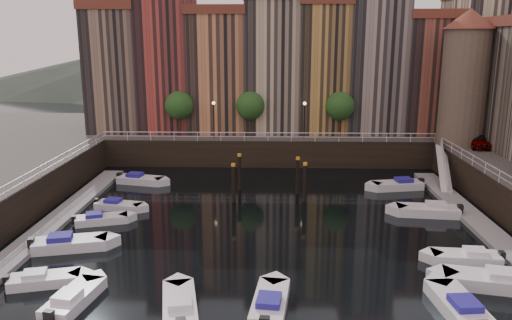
{
  "coord_description": "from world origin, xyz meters",
  "views": [
    {
      "loc": [
        0.35,
        -37.36,
        13.73
      ],
      "look_at": [
        -0.92,
        4.0,
        3.77
      ],
      "focal_mm": 35.0,
      "sensor_mm": 36.0,
      "label": 1
    }
  ],
  "objects_px": {
    "boat_left_1": "(69,244)",
    "boat_left_2": "(100,219)",
    "boat_left_0": "(43,280)",
    "mooring_pilings": "(269,179)",
    "corner_tower": "(465,76)",
    "gangway": "(444,165)",
    "car_a": "(476,141)"
  },
  "relations": [
    {
      "from": "boat_left_1",
      "to": "boat_left_2",
      "type": "distance_m",
      "value": 4.93
    },
    {
      "from": "boat_left_2",
      "to": "boat_left_0",
      "type": "bearing_deg",
      "value": -106.77
    },
    {
      "from": "boat_left_0",
      "to": "mooring_pilings",
      "type": "bearing_deg",
      "value": 38.16
    },
    {
      "from": "mooring_pilings",
      "to": "boat_left_1",
      "type": "relative_size",
      "value": 1.26
    },
    {
      "from": "boat_left_0",
      "to": "boat_left_2",
      "type": "bearing_deg",
      "value": 75.36
    },
    {
      "from": "corner_tower",
      "to": "gangway",
      "type": "distance_m",
      "value": 9.86
    },
    {
      "from": "boat_left_1",
      "to": "car_a",
      "type": "relative_size",
      "value": 1.2
    },
    {
      "from": "mooring_pilings",
      "to": "gangway",
      "type": "bearing_deg",
      "value": 14.48
    },
    {
      "from": "corner_tower",
      "to": "car_a",
      "type": "height_order",
      "value": "corner_tower"
    },
    {
      "from": "mooring_pilings",
      "to": "car_a",
      "type": "relative_size",
      "value": 1.52
    },
    {
      "from": "gangway",
      "to": "mooring_pilings",
      "type": "bearing_deg",
      "value": -165.52
    },
    {
      "from": "corner_tower",
      "to": "boat_left_2",
      "type": "height_order",
      "value": "corner_tower"
    },
    {
      "from": "boat_left_2",
      "to": "car_a",
      "type": "bearing_deg",
      "value": 6.14
    },
    {
      "from": "boat_left_1",
      "to": "corner_tower",
      "type": "bearing_deg",
      "value": 18.76
    },
    {
      "from": "mooring_pilings",
      "to": "boat_left_0",
      "type": "relative_size",
      "value": 1.54
    },
    {
      "from": "gangway",
      "to": "boat_left_1",
      "type": "bearing_deg",
      "value": -151.57
    },
    {
      "from": "corner_tower",
      "to": "gangway",
      "type": "xyz_separation_m",
      "value": [
        -2.9,
        -4.5,
        -8.28
      ]
    },
    {
      "from": "gangway",
      "to": "boat_left_0",
      "type": "distance_m",
      "value": 36.78
    },
    {
      "from": "gangway",
      "to": "car_a",
      "type": "distance_m",
      "value": 5.43
    },
    {
      "from": "gangway",
      "to": "boat_left_1",
      "type": "height_order",
      "value": "gangway"
    },
    {
      "from": "gangway",
      "to": "boat_left_0",
      "type": "relative_size",
      "value": 1.96
    },
    {
      "from": "mooring_pilings",
      "to": "corner_tower",
      "type": "bearing_deg",
      "value": 24.1
    },
    {
      "from": "corner_tower",
      "to": "mooring_pilings",
      "type": "relative_size",
      "value": 2.11
    },
    {
      "from": "corner_tower",
      "to": "boat_left_0",
      "type": "relative_size",
      "value": 3.25
    },
    {
      "from": "boat_left_2",
      "to": "car_a",
      "type": "height_order",
      "value": "car_a"
    },
    {
      "from": "corner_tower",
      "to": "mooring_pilings",
      "type": "bearing_deg",
      "value": -155.9
    },
    {
      "from": "car_a",
      "to": "gangway",
      "type": "bearing_deg",
      "value": -142.23
    },
    {
      "from": "boat_left_1",
      "to": "boat_left_2",
      "type": "height_order",
      "value": "boat_left_1"
    },
    {
      "from": "corner_tower",
      "to": "car_a",
      "type": "xyz_separation_m",
      "value": [
        1.24,
        -1.5,
        -6.46
      ]
    },
    {
      "from": "boat_left_2",
      "to": "mooring_pilings",
      "type": "bearing_deg",
      "value": 11.97
    },
    {
      "from": "boat_left_1",
      "to": "boat_left_2",
      "type": "relative_size",
      "value": 1.24
    },
    {
      "from": "gangway",
      "to": "boat_left_2",
      "type": "bearing_deg",
      "value": -158.9
    }
  ]
}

